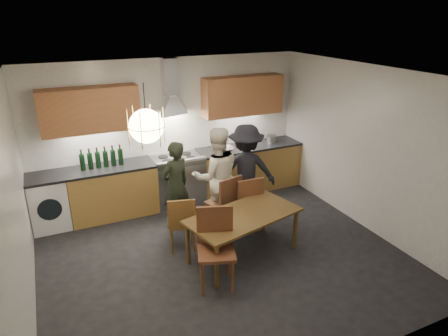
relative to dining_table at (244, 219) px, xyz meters
name	(u,v)px	position (x,y,z in m)	size (l,w,h in m)	color
ground	(222,255)	(-0.28, 0.13, -0.60)	(5.00, 5.00, 0.00)	black
room_shell	(222,145)	(-0.28, 0.13, 1.11)	(5.02, 4.52, 2.61)	white
counter_run	(179,179)	(-0.25, 2.08, -0.15)	(5.00, 0.62, 0.90)	tan
range_stove	(178,180)	(-0.28, 2.07, -0.16)	(0.90, 0.60, 0.92)	silver
wall_fixtures	(172,102)	(-0.28, 2.19, 1.27)	(4.30, 0.54, 1.10)	#C67D4C
pendant_lamp	(146,126)	(-1.28, 0.03, 1.50)	(0.43, 0.43, 0.70)	black
dining_table	(244,219)	(0.00, 0.00, 0.00)	(1.75, 1.16, 0.68)	brown
chair_back_left	(182,220)	(-0.75, 0.51, -0.10)	(0.48, 0.48, 0.87)	brown
chair_back_mid	(226,200)	(0.07, 0.73, -0.05)	(0.54, 0.54, 0.97)	brown
chair_back_right	(248,201)	(0.39, 0.61, -0.06)	(0.45, 0.45, 0.95)	brown
chair_front	(216,242)	(-0.59, -0.36, -0.01)	(0.60, 0.60, 1.04)	brown
person_left	(176,185)	(-0.59, 1.23, 0.13)	(0.54, 0.35, 1.47)	black
person_mid	(217,177)	(0.06, 1.08, 0.23)	(0.81, 0.63, 1.66)	white
person_right	(246,171)	(0.63, 1.15, 0.21)	(1.04, 0.60, 1.62)	black
mixing_bowl	(225,149)	(0.63, 1.98, 0.34)	(0.32, 0.32, 0.08)	#ADADB0
stock_pot	(271,139)	(1.69, 2.09, 0.36)	(0.19, 0.19, 0.13)	#B8B8BC
wine_bottles	(102,157)	(-1.57, 2.10, 0.47)	(0.70, 0.08, 0.35)	black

